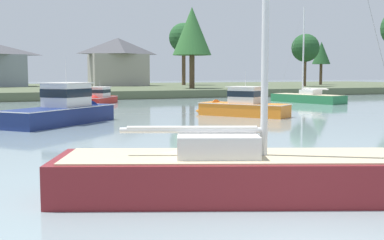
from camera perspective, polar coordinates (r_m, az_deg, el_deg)
name	(u,v)px	position (r m, az deg, el deg)	size (l,w,h in m)	color
far_shore_bank	(29,90)	(87.97, -18.63, 3.37)	(180.51, 52.43, 1.11)	#4C563D
cruiser_red	(98,100)	(55.20, -11.04, 2.35)	(5.50, 7.11, 3.38)	#B2231E
cruiser_orange	(236,109)	(39.18, 5.24, 1.26)	(6.63, 7.92, 4.40)	orange
sailboat_maroon	(234,185)	(13.55, 5.00, -7.69)	(10.25, 6.28, 15.79)	maroon
sailboat_green	(307,100)	(58.20, 13.46, 2.27)	(4.98, 9.51, 11.78)	#236B3D
dinghy_wood	(88,108)	(46.52, -12.18, 1.35)	(2.99, 1.75, 0.49)	brown
cruiser_navy	(70,114)	(34.45, -14.20, 0.66)	(9.12, 8.82, 5.48)	navy
shore_tree_inland_c	(192,32)	(74.85, -0.01, 10.38)	(5.94, 5.94, 12.37)	brown
shore_tree_far_left	(305,48)	(89.14, 13.24, 8.26)	(4.96, 4.96, 9.31)	brown
shore_tree_inland_a	(184,38)	(96.42, -0.99, 9.62)	(5.80, 5.80, 12.21)	brown
shore_tree_left_mid	(321,53)	(102.59, 15.02, 7.60)	(3.69, 3.69, 8.72)	brown
cottage_eastern	(118,61)	(91.73, -8.72, 6.89)	(10.95, 7.59, 8.88)	#9E998E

